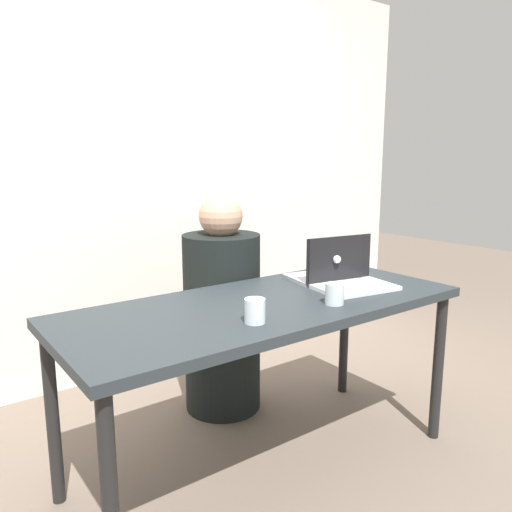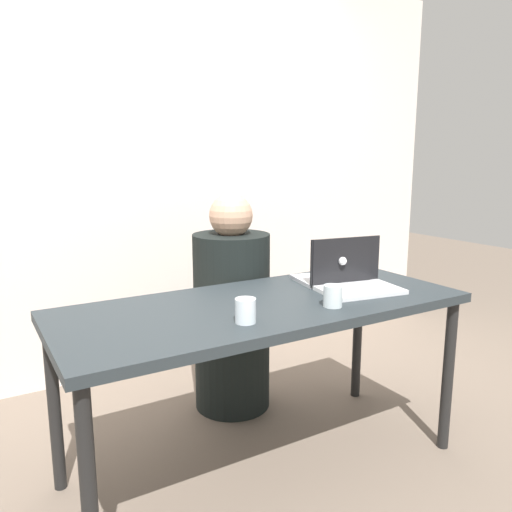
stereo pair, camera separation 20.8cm
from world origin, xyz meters
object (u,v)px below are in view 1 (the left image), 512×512
laptop_front_right (350,277)px  water_glass_left (255,312)px  laptop_back_right (326,271)px  person_at_center (222,316)px  water_glass_right (334,295)px

laptop_front_right → water_glass_left: size_ratio=4.27×
laptop_back_right → laptop_front_right: 0.15m
laptop_back_right → water_glass_left: size_ratio=3.86×
person_at_center → laptop_back_right: 0.62m
laptop_front_right → water_glass_left: (-0.65, -0.15, -0.01)m
person_at_center → laptop_back_right: (0.30, -0.46, 0.29)m
water_glass_right → water_glass_left: water_glass_left is taller
person_at_center → laptop_front_right: (0.30, -0.62, 0.29)m
laptop_back_right → laptop_front_right: (0.00, -0.15, -0.00)m
laptop_front_right → water_glass_right: size_ratio=4.41×
person_at_center → laptop_front_right: 0.74m
water_glass_left → laptop_back_right: bearing=25.0°
laptop_back_right → water_glass_right: 0.39m
water_glass_right → laptop_front_right: bearing=31.2°
laptop_front_right → water_glass_left: 0.67m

